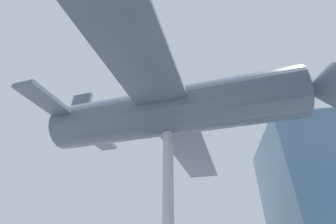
% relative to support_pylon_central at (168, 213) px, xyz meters
% --- Properties ---
extents(support_pylon_central, '(0.43, 0.43, 6.24)m').
position_rel_support_pylon_central_xyz_m(support_pylon_central, '(0.00, 0.00, 0.00)').
color(support_pylon_central, '#B7B7BC').
rests_on(support_pylon_central, ground_plane).
extents(suspended_airplane, '(21.27, 12.71, 3.03)m').
position_rel_support_pylon_central_xyz_m(suspended_airplane, '(0.03, 0.24, 4.20)').
color(suspended_airplane, '#4C5666').
rests_on(suspended_airplane, support_pylon_central).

